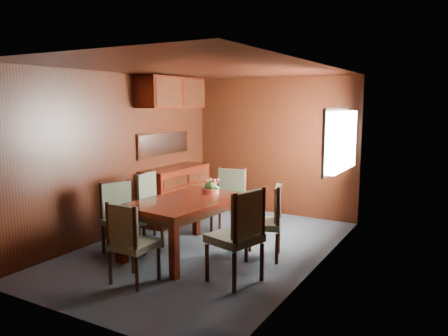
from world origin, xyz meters
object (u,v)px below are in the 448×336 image
Objects in this scene: flower_centerpiece at (211,185)px; sideboard at (176,193)px; chair_right_near at (240,231)px; chair_head at (129,239)px; dining_table at (187,207)px; chair_left_near at (120,214)px.

sideboard is at bearing 145.14° from flower_centerpiece.
chair_head is (-1.02, -0.62, -0.08)m from chair_right_near.
dining_table is at bearing -49.30° from sideboard.
chair_right_near reaches higher than flower_centerpiece.
chair_head is (0.02, -1.11, -0.12)m from dining_table.
sideboard is at bearing -147.76° from chair_left_near.
chair_head is at bearing 137.01° from chair_right_near.
chair_head is 1.62m from flower_centerpiece.
dining_table is at bearing 138.59° from chair_left_near.
flower_centerpiece is (0.08, 0.47, 0.22)m from dining_table.
chair_left_near is 1.26m from flower_centerpiece.
chair_left_near is at bearing -145.85° from dining_table.
flower_centerpiece reaches higher than sideboard.
chair_left_near is at bearing 138.87° from chair_head.
sideboard is 1.31× the size of chair_right_near.
flower_centerpiece is (0.07, 1.58, 0.34)m from chair_head.
flower_centerpiece is (1.21, -0.84, 0.40)m from sideboard.
chair_left_near is 1.03× the size of chair_head.
flower_centerpiece reaches higher than chair_head.
sideboard is at bearing 65.92° from chair_right_near.
chair_right_near is 4.38× the size of flower_centerpiece.
chair_left_near is (0.36, -1.72, 0.08)m from sideboard.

